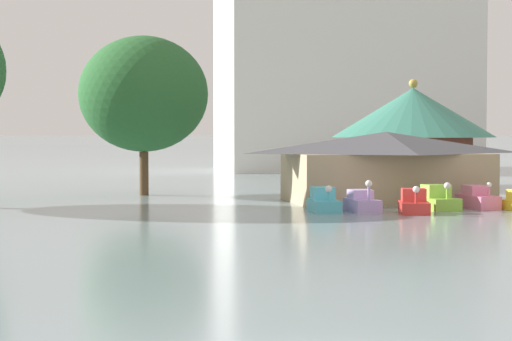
# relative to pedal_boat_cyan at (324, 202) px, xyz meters

# --- Properties ---
(pedal_boat_cyan) EXTENTS (1.50, 2.60, 1.53)m
(pedal_boat_cyan) POSITION_rel_pedal_boat_cyan_xyz_m (0.00, 0.00, 0.00)
(pedal_boat_cyan) COLOR #4CB7CC
(pedal_boat_cyan) RESTS_ON ground
(pedal_boat_lavender) EXTENTS (1.42, 2.74, 1.82)m
(pedal_boat_lavender) POSITION_rel_pedal_boat_cyan_xyz_m (2.08, -0.37, -0.04)
(pedal_boat_lavender) COLOR #B299D8
(pedal_boat_lavender) RESTS_ON ground
(pedal_boat_red) EXTENTS (2.11, 2.78, 1.55)m
(pedal_boat_red) POSITION_rel_pedal_boat_cyan_xyz_m (4.57, -1.82, -0.01)
(pedal_boat_red) COLOR red
(pedal_boat_red) RESTS_ON ground
(pedal_boat_lime) EXTENTS (1.96, 2.57, 1.61)m
(pedal_boat_lime) POSITION_rel_pedal_boat_cyan_xyz_m (6.73, 0.05, 0.02)
(pedal_boat_lime) COLOR #8CCC3F
(pedal_boat_lime) RESTS_ON ground
(pedal_boat_pink) EXTENTS (1.61, 2.97, 1.59)m
(pedal_boat_pink) POSITION_rel_pedal_boat_cyan_xyz_m (9.31, 0.37, -0.01)
(pedal_boat_pink) COLOR pink
(pedal_boat_pink) RESTS_ON ground
(boathouse) EXTENTS (13.04, 7.95, 4.43)m
(boathouse) POSITION_rel_pedal_boat_cyan_xyz_m (5.72, 5.99, 1.78)
(boathouse) COLOR tan
(boathouse) RESTS_ON ground
(green_roof_pavilion) EXTENTS (12.81, 12.81, 8.57)m
(green_roof_pavilion) POSITION_rel_pedal_boat_cyan_xyz_m (12.40, 18.53, 4.02)
(green_roof_pavilion) COLOR brown
(green_roof_pavilion) RESTS_ON ground
(shoreline_tree_mid) EXTENTS (8.97, 8.97, 11.08)m
(shoreline_tree_mid) POSITION_rel_pedal_boat_cyan_xyz_m (-8.90, 14.66, 6.51)
(shoreline_tree_mid) COLOR brown
(shoreline_tree_mid) RESTS_ON ground
(background_building_block) EXTENTS (29.22, 15.17, 27.60)m
(background_building_block) POSITION_rel_pedal_boat_cyan_xyz_m (16.89, 51.91, 13.28)
(background_building_block) COLOR silver
(background_building_block) RESTS_ON ground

